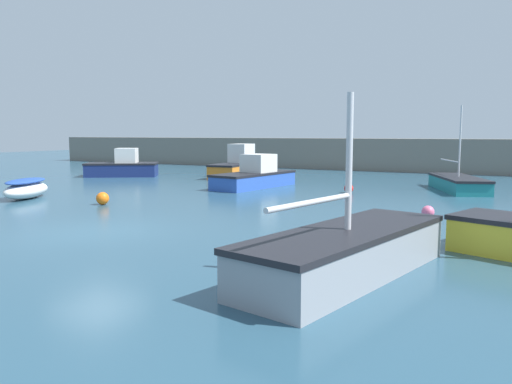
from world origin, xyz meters
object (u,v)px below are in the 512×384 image
(motorboat_with_cabin, at_px, (239,166))
(sailboat_twin_hulled, at_px, (347,252))
(motorboat_grey_hull, at_px, (123,167))
(mooring_buoy_pink, at_px, (428,212))
(sailboat_short_mast, at_px, (458,183))
(cabin_cruiser_white, at_px, (255,176))
(mooring_buoy_orange, at_px, (103,198))
(rowboat_with_red_cover, at_px, (26,188))
(mooring_buoy_red, at_px, (349,188))

(motorboat_with_cabin, relative_size, sailboat_twin_hulled, 1.05)
(motorboat_grey_hull, relative_size, mooring_buoy_pink, 11.95)
(sailboat_short_mast, relative_size, motorboat_with_cabin, 0.91)
(cabin_cruiser_white, bearing_deg, motorboat_grey_hull, -91.54)
(cabin_cruiser_white, distance_m, mooring_buoy_pink, 11.79)
(motorboat_grey_hull, xyz_separation_m, mooring_buoy_orange, (8.92, -10.99, -0.38))
(motorboat_with_cabin, height_order, mooring_buoy_orange, motorboat_with_cabin)
(rowboat_with_red_cover, bearing_deg, mooring_buoy_red, -79.29)
(sailboat_short_mast, distance_m, sailboat_twin_hulled, 17.70)
(rowboat_with_red_cover, bearing_deg, cabin_cruiser_white, -62.47)
(rowboat_with_red_cover, distance_m, mooring_buoy_pink, 17.35)
(rowboat_with_red_cover, relative_size, cabin_cruiser_white, 0.58)
(mooring_buoy_red, height_order, mooring_buoy_pink, mooring_buoy_red)
(sailboat_twin_hulled, distance_m, mooring_buoy_pink, 8.26)
(motorboat_with_cabin, bearing_deg, mooring_buoy_pink, 43.96)
(motorboat_with_cabin, bearing_deg, motorboat_grey_hull, -70.70)
(cabin_cruiser_white, xyz_separation_m, mooring_buoy_orange, (-2.47, -8.97, -0.34))
(motorboat_grey_hull, bearing_deg, mooring_buoy_orange, 97.03)
(motorboat_with_cabin, xyz_separation_m, mooring_buoy_red, (9.51, -5.80, -0.51))
(cabin_cruiser_white, distance_m, mooring_buoy_red, 5.41)
(motorboat_grey_hull, height_order, mooring_buoy_orange, motorboat_grey_hull)
(rowboat_with_red_cover, relative_size, motorboat_with_cabin, 0.52)
(rowboat_with_red_cover, bearing_deg, sailboat_twin_hulled, -132.26)
(sailboat_short_mast, relative_size, mooring_buoy_orange, 11.29)
(sailboat_twin_hulled, bearing_deg, sailboat_short_mast, 11.10)
(sailboat_twin_hulled, height_order, mooring_buoy_red, sailboat_twin_hulled)
(mooring_buoy_red, bearing_deg, sailboat_twin_hulled, -73.07)
(motorboat_grey_hull, bearing_deg, sailboat_short_mast, 151.34)
(sailboat_twin_hulled, bearing_deg, rowboat_with_red_cover, 84.73)
(rowboat_with_red_cover, relative_size, mooring_buoy_red, 7.38)
(cabin_cruiser_white, distance_m, motorboat_with_cabin, 6.91)
(motorboat_grey_hull, relative_size, mooring_buoy_orange, 9.95)
(mooring_buoy_orange, bearing_deg, motorboat_with_cabin, 96.51)
(sailboat_short_mast, bearing_deg, mooring_buoy_orange, -67.73)
(sailboat_twin_hulled, bearing_deg, mooring_buoy_orange, 78.36)
(mooring_buoy_orange, bearing_deg, sailboat_twin_hulled, -24.07)
(mooring_buoy_red, bearing_deg, mooring_buoy_orange, -132.05)
(sailboat_short_mast, xyz_separation_m, mooring_buoy_red, (-4.72, -3.56, -0.15))
(sailboat_twin_hulled, bearing_deg, cabin_cruiser_white, 46.37)
(cabin_cruiser_white, height_order, sailboat_twin_hulled, sailboat_twin_hulled)
(motorboat_grey_hull, distance_m, mooring_buoy_orange, 14.17)
(cabin_cruiser_white, height_order, motorboat_with_cabin, motorboat_with_cabin)
(sailboat_short_mast, xyz_separation_m, sailboat_twin_hulled, (-0.41, -17.70, 0.13))
(mooring_buoy_orange, distance_m, mooring_buoy_pink, 12.83)
(cabin_cruiser_white, relative_size, sailboat_twin_hulled, 0.93)
(rowboat_with_red_cover, height_order, cabin_cruiser_white, cabin_cruiser_white)
(rowboat_with_red_cover, xyz_separation_m, mooring_buoy_pink, (17.11, 2.91, -0.24))
(rowboat_with_red_cover, height_order, motorboat_with_cabin, motorboat_with_cabin)
(mooring_buoy_orange, bearing_deg, mooring_buoy_red, 47.95)
(sailboat_twin_hulled, bearing_deg, mooring_buoy_red, 29.36)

